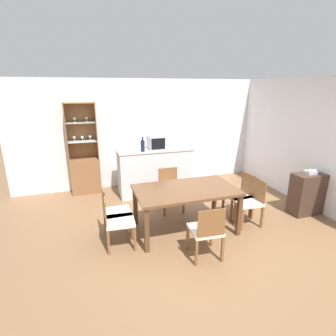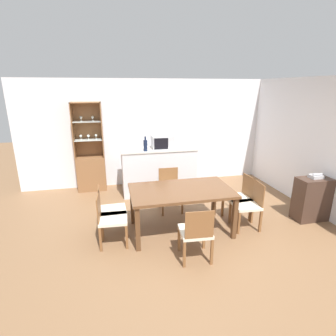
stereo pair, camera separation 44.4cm
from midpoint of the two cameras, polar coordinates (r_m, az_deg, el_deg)
name	(u,v)px [view 2 (the right image)]	position (r m, az deg, el deg)	size (l,w,h in m)	color
ground_plane	(193,232)	(4.60, 8.37, -13.78)	(18.00, 18.00, 0.00)	brown
wall_back	(162,133)	(6.56, 0.71, 7.72)	(6.80, 0.06, 2.55)	silver
wall_right	(323,148)	(5.78, 32.57, 3.71)	(0.06, 4.60, 2.55)	silver
kitchen_counter	(159,171)	(6.00, 0.07, -0.59)	(1.68, 0.62, 1.04)	silver
display_cabinet	(91,166)	(6.35, -14.51, 0.49)	(0.65, 0.37, 2.05)	brown
dining_table	(181,194)	(4.35, 5.79, -5.69)	(1.67, 0.98, 0.75)	brown
dining_chair_side_left_far	(110,210)	(4.39, -9.64, -9.09)	(0.43, 0.43, 0.83)	beige
dining_chair_head_far	(170,190)	(5.16, 2.91, -4.75)	(0.43, 0.43, 0.83)	beige
dining_chair_head_near	(196,232)	(3.78, 9.57, -13.72)	(0.45, 0.45, 0.83)	beige
dining_chair_side_left_near	(110,218)	(4.13, -9.40, -10.84)	(0.45, 0.45, 0.83)	beige
dining_chair_side_right_far	(240,198)	(5.03, 17.89, -6.22)	(0.45, 0.45, 0.83)	beige
dining_chair_side_right_near	(248,205)	(4.80, 19.66, -7.55)	(0.45, 0.45, 0.83)	beige
microwave	(162,142)	(5.86, 0.96, 5.69)	(0.48, 0.39, 0.28)	#B7BABF
wine_bottle	(145,145)	(5.59, -2.67, 4.96)	(0.08, 0.08, 0.32)	#141E38
side_cabinet	(312,199)	(5.58, 30.85, -5.85)	(0.60, 0.34, 0.80)	#422D23
telephone	(316,176)	(5.47, 31.63, -1.58)	(0.22, 0.16, 0.09)	#B7B7BC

